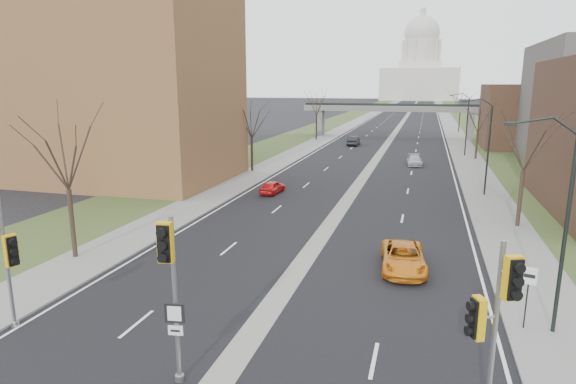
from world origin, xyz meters
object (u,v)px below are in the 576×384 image
at_px(signal_pole_right, 494,310).
at_px(car_left_near, 272,187).
at_px(car_right_near, 403,257).
at_px(speed_limit_sign, 528,286).
at_px(signal_pole_median, 170,273).
at_px(car_right_mid, 414,160).
at_px(car_left_far, 354,141).
at_px(signal_pole_left, 0,242).

xyz_separation_m(signal_pole_right, car_left_near, (-15.67, 28.17, -3.13)).
height_order(signal_pole_right, car_right_near, signal_pole_right).
relative_size(signal_pole_right, speed_limit_sign, 2.14).
bearing_deg(signal_pole_median, car_right_near, 53.30).
xyz_separation_m(car_right_near, car_right_mid, (-0.41, 36.44, -0.07)).
distance_m(car_right_near, car_right_mid, 36.44).
distance_m(signal_pole_median, car_left_far, 67.71).
distance_m(signal_pole_median, signal_pole_right, 9.79).
height_order(car_left_far, car_right_near, car_left_far).
xyz_separation_m(signal_pole_left, car_right_mid, (14.82, 47.80, -3.22)).
distance_m(signal_pole_right, car_right_mid, 48.71).
height_order(signal_pole_median, speed_limit_sign, signal_pole_median).
height_order(speed_limit_sign, car_left_far, speed_limit_sign).
distance_m(signal_pole_right, car_left_near, 32.39).
bearing_deg(signal_pole_left, car_right_near, 57.88).
relative_size(signal_pole_left, signal_pole_median, 1.00).
bearing_deg(signal_pole_right, car_left_near, 95.19).
relative_size(signal_pole_median, speed_limit_sign, 2.20).
bearing_deg(car_right_mid, car_left_far, 115.01).
height_order(car_left_far, car_right_mid, car_left_far).
xyz_separation_m(signal_pole_median, signal_pole_right, (9.74, 0.85, -0.35)).
height_order(signal_pole_right, car_left_near, signal_pole_right).
bearing_deg(car_left_far, signal_pole_left, 86.49).
bearing_deg(car_right_mid, car_right_near, -94.10).
bearing_deg(car_right_near, speed_limit_sign, -52.91).
distance_m(car_left_far, car_right_near, 55.66).
height_order(signal_pole_right, car_right_mid, signal_pole_right).
height_order(signal_pole_left, speed_limit_sign, signal_pole_left).
height_order(signal_pole_right, speed_limit_sign, signal_pole_right).
xyz_separation_m(signal_pole_median, car_right_near, (6.80, 12.90, -3.39)).
bearing_deg(car_right_mid, car_left_near, -125.95).
bearing_deg(speed_limit_sign, signal_pole_left, -148.75).
height_order(signal_pole_left, car_left_near, signal_pole_left).
height_order(car_left_near, car_left_far, car_left_far).
xyz_separation_m(signal_pole_left, signal_pole_right, (18.18, -0.69, -0.11)).
xyz_separation_m(signal_pole_left, signal_pole_median, (8.43, -1.54, 0.24)).
distance_m(speed_limit_sign, car_right_near, 7.64).
height_order(signal_pole_left, signal_pole_median, signal_pole_left).
relative_size(signal_pole_left, car_left_far, 1.25).
distance_m(signal_pole_left, car_left_near, 27.79).
distance_m(signal_pole_left, car_right_near, 19.26).
bearing_deg(car_left_near, signal_pole_median, 106.71).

